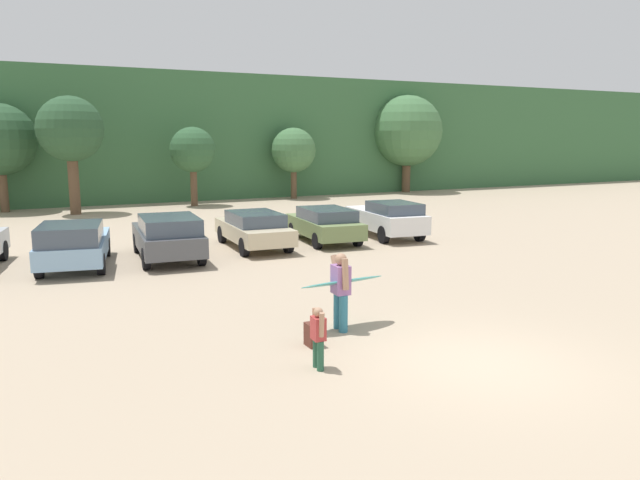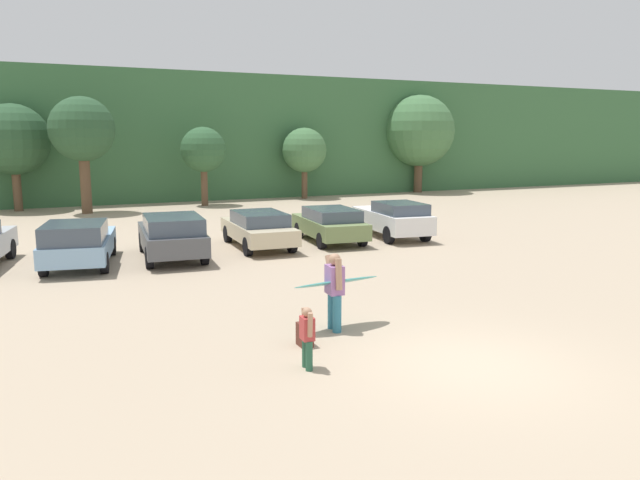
# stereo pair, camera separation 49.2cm
# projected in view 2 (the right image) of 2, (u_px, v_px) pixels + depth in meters

# --- Properties ---
(ground_plane) EXTENTS (120.00, 120.00, 0.00)m
(ground_plane) POSITION_uv_depth(u_px,v_px,m) (470.00, 364.00, 10.74)
(ground_plane) COLOR tan
(hillside_ridge) EXTENTS (108.00, 12.00, 8.06)m
(hillside_ridge) POSITION_uv_depth(u_px,v_px,m) (141.00, 137.00, 42.12)
(hillside_ridge) COLOR #38663D
(hillside_ridge) RESTS_ON ground_plane
(tree_ridge_back) EXTENTS (3.83, 3.83, 5.81)m
(tree_ridge_back) POSITION_uv_depth(u_px,v_px,m) (13.00, 140.00, 32.63)
(tree_ridge_back) COLOR brown
(tree_ridge_back) RESTS_ON ground_plane
(tree_far_left) EXTENTS (3.36, 3.36, 6.11)m
(tree_far_left) POSITION_uv_depth(u_px,v_px,m) (82.00, 130.00, 31.50)
(tree_far_left) COLOR brown
(tree_far_left) RESTS_ON ground_plane
(tree_far_right) EXTENTS (2.63, 2.63, 4.61)m
(tree_far_right) POSITION_uv_depth(u_px,v_px,m) (203.00, 150.00, 35.44)
(tree_far_right) COLOR brown
(tree_far_right) RESTS_ON ground_plane
(tree_right) EXTENTS (2.91, 2.91, 4.63)m
(tree_right) POSITION_uv_depth(u_px,v_px,m) (304.00, 151.00, 39.64)
(tree_right) COLOR brown
(tree_right) RESTS_ON ground_plane
(tree_center) EXTENTS (5.13, 5.13, 7.04)m
(tree_center) POSITION_uv_depth(u_px,v_px,m) (419.00, 131.00, 44.02)
(tree_center) COLOR brown
(tree_center) RESTS_ON ground_plane
(parked_car_sky_blue) EXTENTS (2.63, 4.69, 1.46)m
(parked_car_sky_blue) POSITION_uv_depth(u_px,v_px,m) (78.00, 243.00, 18.76)
(parked_car_sky_blue) COLOR #84ADD1
(parked_car_sky_blue) RESTS_ON ground_plane
(parked_car_dark_gray) EXTENTS (2.27, 4.70, 1.49)m
(parked_car_dark_gray) POSITION_uv_depth(u_px,v_px,m) (172.00, 235.00, 20.00)
(parked_car_dark_gray) COLOR #4C4F54
(parked_car_dark_gray) RESTS_ON ground_plane
(parked_car_champagne) EXTENTS (2.02, 4.62, 1.33)m
(parked_car_champagne) POSITION_uv_depth(u_px,v_px,m) (258.00, 228.00, 22.11)
(parked_car_champagne) COLOR beige
(parked_car_champagne) RESTS_ON ground_plane
(parked_car_olive_green) EXTENTS (2.19, 4.36, 1.32)m
(parked_car_olive_green) POSITION_uv_depth(u_px,v_px,m) (330.00, 224.00, 23.27)
(parked_car_olive_green) COLOR #6B7F4C
(parked_car_olive_green) RESTS_ON ground_plane
(parked_car_white) EXTENTS (2.21, 4.57, 1.48)m
(parked_car_white) POSITION_uv_depth(u_px,v_px,m) (393.00, 218.00, 24.30)
(parked_car_white) COLOR white
(parked_car_white) RESTS_ON ground_plane
(person_adult) EXTENTS (0.33, 0.76, 1.64)m
(person_adult) POSITION_uv_depth(u_px,v_px,m) (335.00, 287.00, 12.51)
(person_adult) COLOR teal
(person_adult) RESTS_ON ground_plane
(person_child) EXTENTS (0.22, 0.43, 1.10)m
(person_child) POSITION_uv_depth(u_px,v_px,m) (307.00, 334.00, 10.45)
(person_child) COLOR #26593F
(person_child) RESTS_ON ground_plane
(surfboard_teal) EXTENTS (2.05, 0.73, 0.25)m
(surfboard_teal) POSITION_uv_depth(u_px,v_px,m) (337.00, 282.00, 12.67)
(surfboard_teal) COLOR teal
(backpack_dropped) EXTENTS (0.24, 0.34, 0.45)m
(backpack_dropped) POSITION_uv_depth(u_px,v_px,m) (305.00, 335.00, 11.67)
(backpack_dropped) COLOR #592D23
(backpack_dropped) RESTS_ON ground_plane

